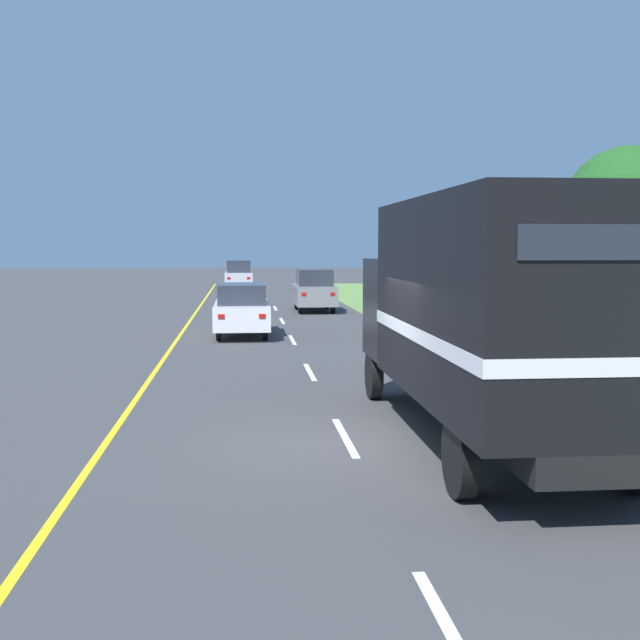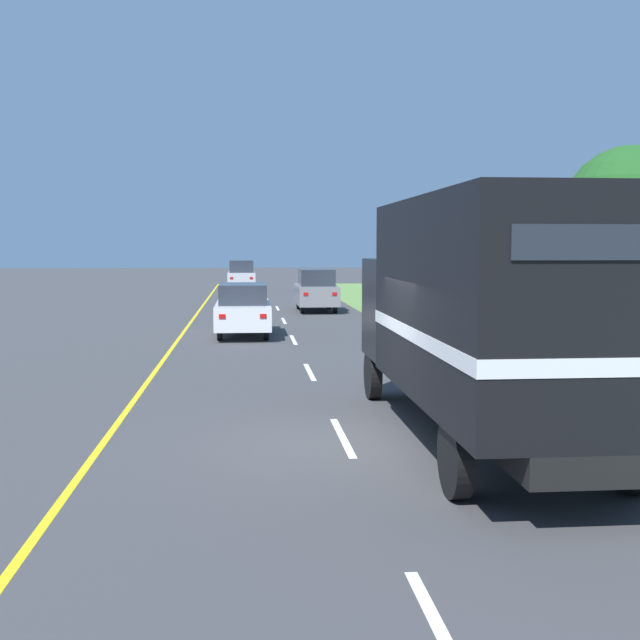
{
  "view_description": "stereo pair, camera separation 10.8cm",
  "coord_description": "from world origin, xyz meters",
  "px_view_note": "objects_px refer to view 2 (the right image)",
  "views": [
    {
      "loc": [
        -1.6,
        -11.95,
        3.01
      ],
      "look_at": [
        0.3,
        7.53,
        1.2
      ],
      "focal_mm": 45.0,
      "sensor_mm": 36.0,
      "label": 1
    },
    {
      "loc": [
        -1.49,
        -11.96,
        3.01
      ],
      "look_at": [
        0.3,
        7.53,
        1.2
      ],
      "focal_mm": 45.0,
      "sensor_mm": 36.0,
      "label": 2
    }
  ],
  "objects_px": {
    "lead_car_grey_ahead": "(316,290)",
    "lead_car_silver_ahead": "(242,276)",
    "horse_trailer_truck": "(486,311)",
    "highway_sign": "(545,303)",
    "roadside_tree_mid": "(591,246)",
    "roadside_tree_near": "(630,213)",
    "lead_car_white": "(243,309)",
    "roadside_tree_far": "(459,233)"
  },
  "relations": [
    {
      "from": "roadside_tree_mid",
      "to": "roadside_tree_far",
      "type": "distance_m",
      "value": 7.3
    },
    {
      "from": "lead_car_silver_ahead",
      "to": "roadside_tree_near",
      "type": "bearing_deg",
      "value": -68.39
    },
    {
      "from": "lead_car_white",
      "to": "roadside_tree_mid",
      "type": "xyz_separation_m",
      "value": [
        13.73,
        3.79,
        2.1
      ]
    },
    {
      "from": "lead_car_white",
      "to": "roadside_tree_near",
      "type": "xyz_separation_m",
      "value": [
        11.78,
        -3.37,
        3.11
      ]
    },
    {
      "from": "horse_trailer_truck",
      "to": "roadside_tree_near",
      "type": "height_order",
      "value": "roadside_tree_near"
    },
    {
      "from": "lead_car_grey_ahead",
      "to": "lead_car_silver_ahead",
      "type": "xyz_separation_m",
      "value": [
        -3.52,
        16.98,
        0.05
      ]
    },
    {
      "from": "lead_car_silver_ahead",
      "to": "roadside_tree_mid",
      "type": "relative_size",
      "value": 0.96
    },
    {
      "from": "roadside_tree_far",
      "to": "horse_trailer_truck",
      "type": "bearing_deg",
      "value": -104.18
    },
    {
      "from": "horse_trailer_truck",
      "to": "roadside_tree_near",
      "type": "relative_size",
      "value": 1.4
    },
    {
      "from": "roadside_tree_near",
      "to": "roadside_tree_mid",
      "type": "height_order",
      "value": "roadside_tree_near"
    },
    {
      "from": "horse_trailer_truck",
      "to": "lead_car_grey_ahead",
      "type": "xyz_separation_m",
      "value": [
        -0.35,
        25.2,
        -1.07
      ]
    },
    {
      "from": "roadside_tree_near",
      "to": "roadside_tree_far",
      "type": "distance_m",
      "value": 13.57
    },
    {
      "from": "horse_trailer_truck",
      "to": "roadside_tree_near",
      "type": "xyz_separation_m",
      "value": [
        8.1,
        11.94,
        1.97
      ]
    },
    {
      "from": "lead_car_white",
      "to": "lead_car_grey_ahead",
      "type": "distance_m",
      "value": 10.43
    },
    {
      "from": "roadside_tree_mid",
      "to": "roadside_tree_far",
      "type": "height_order",
      "value": "roadside_tree_far"
    },
    {
      "from": "lead_car_white",
      "to": "lead_car_silver_ahead",
      "type": "relative_size",
      "value": 1.02
    },
    {
      "from": "lead_car_grey_ahead",
      "to": "highway_sign",
      "type": "distance_m",
      "value": 17.67
    },
    {
      "from": "horse_trailer_truck",
      "to": "roadside_tree_far",
      "type": "bearing_deg",
      "value": 75.82
    },
    {
      "from": "highway_sign",
      "to": "roadside_tree_far",
      "type": "relative_size",
      "value": 0.49
    },
    {
      "from": "highway_sign",
      "to": "lead_car_silver_ahead",
      "type": "bearing_deg",
      "value": 103.04
    },
    {
      "from": "lead_car_silver_ahead",
      "to": "roadside_tree_far",
      "type": "relative_size",
      "value": 0.85
    },
    {
      "from": "highway_sign",
      "to": "roadside_tree_far",
      "type": "height_order",
      "value": "roadside_tree_far"
    },
    {
      "from": "lead_car_grey_ahead",
      "to": "horse_trailer_truck",
      "type": "bearing_deg",
      "value": -89.21
    },
    {
      "from": "lead_car_grey_ahead",
      "to": "lead_car_silver_ahead",
      "type": "distance_m",
      "value": 17.34
    },
    {
      "from": "horse_trailer_truck",
      "to": "roadside_tree_mid",
      "type": "height_order",
      "value": "roadside_tree_mid"
    },
    {
      "from": "lead_car_white",
      "to": "roadside_tree_near",
      "type": "distance_m",
      "value": 12.65
    },
    {
      "from": "roadside_tree_far",
      "to": "lead_car_grey_ahead",
      "type": "bearing_deg",
      "value": -178.27
    },
    {
      "from": "lead_car_white",
      "to": "lead_car_grey_ahead",
      "type": "bearing_deg",
      "value": 71.38
    },
    {
      "from": "roadside_tree_near",
      "to": "lead_car_grey_ahead",
      "type": "bearing_deg",
      "value": 122.52
    },
    {
      "from": "lead_car_grey_ahead",
      "to": "roadside_tree_mid",
      "type": "height_order",
      "value": "roadside_tree_mid"
    },
    {
      "from": "horse_trailer_truck",
      "to": "lead_car_silver_ahead",
      "type": "relative_size",
      "value": 1.89
    },
    {
      "from": "lead_car_grey_ahead",
      "to": "roadside_tree_mid",
      "type": "xyz_separation_m",
      "value": [
        10.4,
        -6.1,
        2.02
      ]
    },
    {
      "from": "lead_car_grey_ahead",
      "to": "roadside_tree_far",
      "type": "bearing_deg",
      "value": 1.73
    },
    {
      "from": "horse_trailer_truck",
      "to": "lead_car_white",
      "type": "bearing_deg",
      "value": 103.51
    },
    {
      "from": "horse_trailer_truck",
      "to": "highway_sign",
      "type": "relative_size",
      "value": 3.24
    },
    {
      "from": "lead_car_white",
      "to": "highway_sign",
      "type": "distance_m",
      "value": 10.59
    },
    {
      "from": "horse_trailer_truck",
      "to": "highway_sign",
      "type": "height_order",
      "value": "horse_trailer_truck"
    },
    {
      "from": "lead_car_grey_ahead",
      "to": "roadside_tree_near",
      "type": "height_order",
      "value": "roadside_tree_near"
    },
    {
      "from": "lead_car_silver_ahead",
      "to": "roadside_tree_near",
      "type": "distance_m",
      "value": 32.66
    },
    {
      "from": "roadside_tree_near",
      "to": "lead_car_silver_ahead",
      "type": "bearing_deg",
      "value": 111.61
    },
    {
      "from": "highway_sign",
      "to": "roadside_tree_mid",
      "type": "xyz_separation_m",
      "value": [
        6.02,
        11.02,
        1.43
      ]
    },
    {
      "from": "highway_sign",
      "to": "roadside_tree_mid",
      "type": "height_order",
      "value": "roadside_tree_mid"
    }
  ]
}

